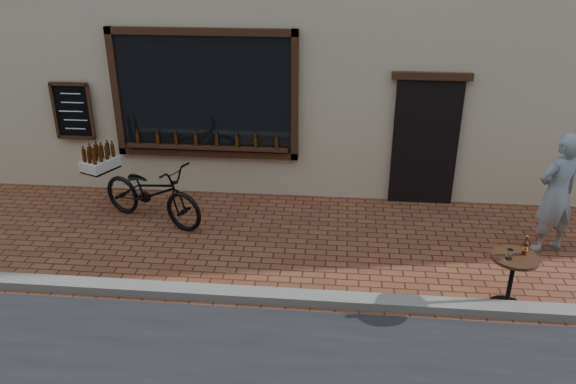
{
  "coord_description": "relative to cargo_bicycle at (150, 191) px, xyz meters",
  "views": [
    {
      "loc": [
        0.45,
        -5.82,
        4.28
      ],
      "look_at": [
        -0.24,
        1.2,
        1.1
      ],
      "focal_mm": 35.0,
      "sensor_mm": 36.0,
      "label": 1
    }
  ],
  "objects": [
    {
      "name": "kerb",
      "position": [
        2.61,
        -2.06,
        -0.47
      ],
      "size": [
        90.0,
        0.25,
        0.12
      ],
      "primitive_type": "cube",
      "color": "slate",
      "rests_on": "ground"
    },
    {
      "name": "cargo_bicycle",
      "position": [
        0.0,
        0.0,
        0.0
      ],
      "size": [
        2.35,
        1.49,
        1.12
      ],
      "rotation": [
        0.0,
        0.0,
        1.16
      ],
      "color": "black",
      "rests_on": "ground"
    },
    {
      "name": "pedestrian",
      "position": [
        6.21,
        -0.35,
        0.39
      ],
      "size": [
        0.8,
        0.68,
        1.85
      ],
      "primitive_type": "imported",
      "rotation": [
        0.0,
        0.0,
        3.56
      ],
      "color": "gray",
      "rests_on": "ground"
    },
    {
      "name": "bistro_table",
      "position": [
        5.26,
        -1.91,
        -0.0
      ],
      "size": [
        0.58,
        0.58,
        1.0
      ],
      "color": "black",
      "rests_on": "ground"
    },
    {
      "name": "ground",
      "position": [
        2.61,
        -2.26,
        -0.53
      ],
      "size": [
        90.0,
        90.0,
        0.0
      ],
      "primitive_type": "plane",
      "color": "brown",
      "rests_on": "ground"
    }
  ]
}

